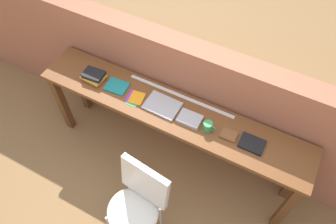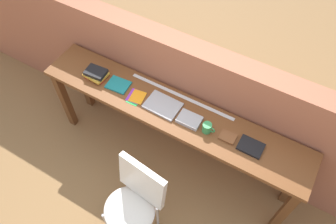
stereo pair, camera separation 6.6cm
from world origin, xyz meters
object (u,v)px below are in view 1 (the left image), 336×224
(magazine_cycling, at_px, (117,86))
(book_repair_rightmost, at_px, (252,144))
(pamphlet_pile_colourful, at_px, (135,98))
(book_stack_leftmost, at_px, (94,76))
(mug, at_px, (208,127))
(leather_journal_brown, at_px, (229,135))
(chair_white_moulded, at_px, (137,202))
(book_open_centre, at_px, (162,106))

(magazine_cycling, relative_size, book_repair_rightmost, 1.01)
(pamphlet_pile_colourful, bearing_deg, book_stack_leftmost, 177.27)
(mug, height_order, leather_journal_brown, mug)
(leather_journal_brown, relative_size, book_repair_rightmost, 0.66)
(book_stack_leftmost, xyz_separation_m, book_repair_rightmost, (1.51, 0.01, -0.03))
(chair_white_moulded, bearing_deg, leather_journal_brown, 57.21)
(pamphlet_pile_colourful, relative_size, leather_journal_brown, 1.34)
(chair_white_moulded, height_order, leather_journal_brown, leather_journal_brown)
(chair_white_moulded, height_order, book_stack_leftmost, book_stack_leftmost)
(book_open_centre, bearing_deg, book_stack_leftmost, -177.42)
(leather_journal_brown, distance_m, book_repair_rightmost, 0.19)
(leather_journal_brown, bearing_deg, magazine_cycling, 178.29)
(chair_white_moulded, distance_m, mug, 0.85)
(mug, bearing_deg, book_repair_rightmost, 5.48)
(book_repair_rightmost, bearing_deg, leather_journal_brown, -176.99)
(chair_white_moulded, bearing_deg, magazine_cycling, 130.21)
(chair_white_moulded, relative_size, leather_journal_brown, 6.86)
(magazine_cycling, bearing_deg, book_stack_leftmost, 178.32)
(book_repair_rightmost, bearing_deg, pamphlet_pile_colourful, -178.45)
(book_open_centre, xyz_separation_m, book_repair_rightmost, (0.81, -0.00, 0.00))
(mug, relative_size, book_repair_rightmost, 0.56)
(mug, xyz_separation_m, leather_journal_brown, (0.17, 0.02, -0.03))
(book_open_centre, relative_size, mug, 2.72)
(magazine_cycling, distance_m, leather_journal_brown, 1.08)
(chair_white_moulded, distance_m, book_open_centre, 0.83)
(book_open_centre, xyz_separation_m, leather_journal_brown, (0.61, -0.01, 0.00))
(leather_journal_brown, bearing_deg, book_stack_leftmost, 178.91)
(book_stack_leftmost, relative_size, book_open_centre, 0.69)
(book_stack_leftmost, xyz_separation_m, book_open_centre, (0.70, 0.01, -0.03))
(book_stack_leftmost, relative_size, leather_journal_brown, 1.59)
(pamphlet_pile_colourful, height_order, leather_journal_brown, leather_journal_brown)
(chair_white_moulded, height_order, pamphlet_pile_colourful, chair_white_moulded)
(magazine_cycling, bearing_deg, mug, -6.90)
(magazine_cycling, distance_m, book_open_centre, 0.47)
(pamphlet_pile_colourful, bearing_deg, leather_journal_brown, 1.35)
(book_stack_leftmost, relative_size, magazine_cycling, 1.04)
(pamphlet_pile_colourful, xyz_separation_m, leather_journal_brown, (0.87, 0.02, 0.01))
(chair_white_moulded, xyz_separation_m, magazine_cycling, (-0.62, 0.73, 0.36))
(pamphlet_pile_colourful, relative_size, book_repair_rightmost, 0.89)
(chair_white_moulded, distance_m, magazine_cycling, 1.02)
(chair_white_moulded, bearing_deg, book_open_centre, 101.71)
(magazine_cycling, xyz_separation_m, book_repair_rightmost, (1.27, -0.00, 0.00))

